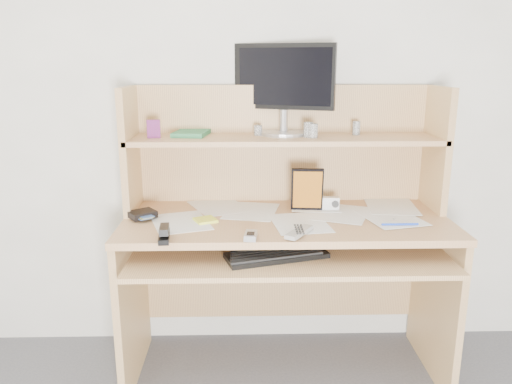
{
  "coord_description": "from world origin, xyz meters",
  "views": [
    {
      "loc": [
        -0.18,
        -0.57,
        1.4
      ],
      "look_at": [
        -0.13,
        1.43,
        0.88
      ],
      "focal_mm": 35.0,
      "sensor_mm": 36.0,
      "label": 1
    }
  ],
  "objects_px": {
    "keyboard": "(276,254)",
    "game_case": "(307,189)",
    "tv_remote": "(299,232)",
    "desk": "(285,224)",
    "monitor": "(284,86)"
  },
  "relations": [
    {
      "from": "keyboard",
      "to": "game_case",
      "type": "distance_m",
      "value": 0.38
    },
    {
      "from": "tv_remote",
      "to": "game_case",
      "type": "bearing_deg",
      "value": 110.29
    },
    {
      "from": "game_case",
      "to": "desk",
      "type": "bearing_deg",
      "value": -174.62
    },
    {
      "from": "desk",
      "to": "tv_remote",
      "type": "height_order",
      "value": "desk"
    },
    {
      "from": "desk",
      "to": "keyboard",
      "type": "distance_m",
      "value": 0.29
    },
    {
      "from": "desk",
      "to": "game_case",
      "type": "xyz_separation_m",
      "value": [
        0.1,
        0.0,
        0.16
      ]
    },
    {
      "from": "keyboard",
      "to": "game_case",
      "type": "relative_size",
      "value": 2.15
    },
    {
      "from": "game_case",
      "to": "tv_remote",
      "type": "bearing_deg",
      "value": -97.64
    },
    {
      "from": "desk",
      "to": "tv_remote",
      "type": "distance_m",
      "value": 0.32
    },
    {
      "from": "tv_remote",
      "to": "monitor",
      "type": "relative_size",
      "value": 0.36
    },
    {
      "from": "monitor",
      "to": "game_case",
      "type": "bearing_deg",
      "value": -38.51
    },
    {
      "from": "keyboard",
      "to": "tv_remote",
      "type": "bearing_deg",
      "value": -30.28
    },
    {
      "from": "tv_remote",
      "to": "game_case",
      "type": "height_order",
      "value": "game_case"
    },
    {
      "from": "keyboard",
      "to": "tv_remote",
      "type": "relative_size",
      "value": 2.63
    },
    {
      "from": "keyboard",
      "to": "desk",
      "type": "bearing_deg",
      "value": 62.81
    }
  ]
}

